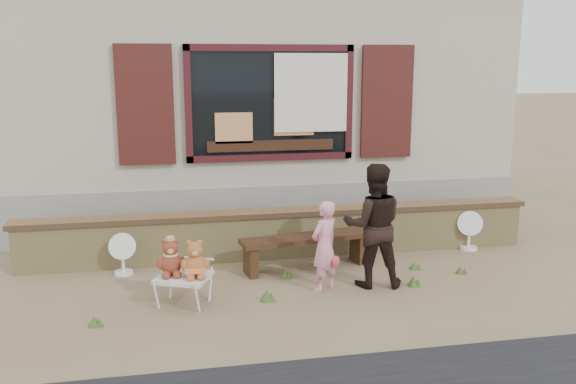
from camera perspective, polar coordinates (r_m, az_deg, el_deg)
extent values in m
plane|color=brown|center=(7.60, 0.87, -8.33)|extent=(80.00, 80.00, 0.00)
cube|color=gray|center=(11.57, -3.77, 10.84)|extent=(8.00, 5.00, 3.20)
cube|color=gray|center=(11.78, -3.63, 1.07)|extent=(8.04, 5.04, 0.80)
cube|color=black|center=(9.08, -1.67, 8.29)|extent=(2.30, 0.04, 1.50)
cube|color=#391015|center=(9.04, -1.68, 13.35)|extent=(2.50, 0.08, 0.10)
cube|color=#391015|center=(9.15, -1.62, 3.28)|extent=(2.50, 0.08, 0.10)
cube|color=#391015|center=(8.94, -9.33, 8.08)|extent=(0.10, 0.08, 1.70)
cube|color=#391015|center=(9.33, 5.71, 8.34)|extent=(0.10, 0.08, 1.70)
cube|color=#370F13|center=(8.94, -13.21, 7.92)|extent=(0.80, 0.07, 1.70)
cube|color=#370F13|center=(9.51, 9.23, 8.32)|extent=(0.80, 0.07, 1.70)
cube|color=silver|center=(9.12, 2.16, 9.25)|extent=(1.10, 0.02, 1.15)
cube|color=black|center=(9.11, -1.62, 4.39)|extent=(1.90, 0.06, 0.16)
cube|color=tan|center=(9.01, -5.10, 5.98)|extent=(0.55, 0.06, 0.45)
cube|color=#E08447|center=(9.13, 0.55, 7.06)|extent=(0.60, 0.06, 0.55)
cube|color=tan|center=(8.44, -0.52, -4.09)|extent=(7.00, 0.30, 0.60)
cube|color=brown|center=(8.36, -0.53, -1.91)|extent=(7.10, 0.36, 0.07)
cube|color=black|center=(7.93, 1.73, -4.33)|extent=(1.77, 0.65, 0.07)
cube|color=black|center=(7.75, -3.51, -6.50)|extent=(0.16, 0.34, 0.37)
cube|color=black|center=(8.30, 6.59, -5.29)|extent=(0.16, 0.34, 0.37)
cube|color=beige|center=(6.90, -9.75, -7.88)|extent=(0.70, 0.67, 0.04)
cylinder|color=silver|center=(6.86, -12.20, -9.61)|extent=(0.03, 0.03, 0.30)
cylinder|color=silver|center=(6.69, -8.47, -10.03)|extent=(0.03, 0.03, 0.30)
cylinder|color=silver|center=(7.22, -10.83, -8.42)|extent=(0.03, 0.03, 0.30)
cylinder|color=silver|center=(7.06, -7.27, -8.78)|extent=(0.03, 0.03, 0.30)
imported|color=pink|center=(7.16, 3.42, -5.08)|extent=(0.47, 0.44, 1.08)
imported|color=black|center=(7.32, 7.99, -3.11)|extent=(0.82, 0.69, 1.50)
cylinder|color=white|center=(8.11, -15.12, -7.28)|extent=(0.23, 0.23, 0.04)
cylinder|color=white|center=(8.06, -15.18, -6.29)|extent=(0.04, 0.04, 0.30)
cylinder|color=white|center=(8.00, -15.26, -4.86)|extent=(0.35, 0.14, 0.34)
cylinder|color=white|center=(9.20, 16.51, -5.02)|extent=(0.24, 0.24, 0.04)
cylinder|color=white|center=(9.16, 16.57, -4.10)|extent=(0.04, 0.04, 0.31)
cylinder|color=white|center=(9.10, 16.66, -2.77)|extent=(0.37, 0.25, 0.36)
cone|color=#3B5522|center=(6.68, -17.66, -11.43)|extent=(0.14, 0.14, 0.11)
cone|color=#3B5522|center=(8.18, 11.72, -6.78)|extent=(0.15, 0.15, 0.09)
cone|color=#3B5522|center=(8.14, 15.81, -7.01)|extent=(0.11, 0.11, 0.10)
cone|color=#3B5522|center=(7.80, -8.42, -7.33)|extent=(0.16, 0.16, 0.15)
cone|color=#3B5522|center=(7.68, -0.27, -7.57)|extent=(0.13, 0.13, 0.14)
cone|color=#3B5522|center=(7.57, 11.63, -8.15)|extent=(0.14, 0.14, 0.13)
cone|color=#3B5522|center=(6.99, -2.00, -9.62)|extent=(0.16, 0.16, 0.14)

